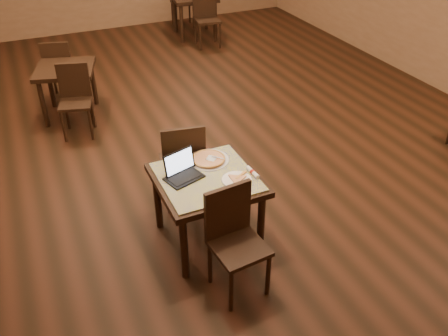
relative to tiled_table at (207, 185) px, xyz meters
name	(u,v)px	position (x,y,z in m)	size (l,w,h in m)	color
ground	(203,129)	(0.79, 2.09, -0.66)	(10.00, 10.00, 0.00)	black
tiled_table	(207,185)	(0.00, 0.00, 0.00)	(0.92, 0.92, 0.76)	black
chair_main_near	(234,235)	(-0.01, -0.61, -0.10)	(0.47, 0.47, 0.99)	black
chair_main_far	(183,161)	(-0.02, 0.61, -0.09)	(0.51, 0.51, 1.01)	black
laptop	(182,170)	(-0.20, 0.10, 0.16)	(0.38, 0.34, 0.22)	black
plate	(237,180)	(0.22, -0.18, 0.11)	(0.27, 0.27, 0.01)	white
pizza_slice	(237,179)	(0.22, -0.18, 0.13)	(0.19, 0.19, 0.02)	beige
pizza_pan	(209,160)	(0.12, 0.24, 0.11)	(0.39, 0.39, 0.01)	silver
pizza_whole	(209,159)	(0.12, 0.24, 0.12)	(0.32, 0.32, 0.02)	beige
spatula	(211,158)	(0.14, 0.22, 0.13)	(0.09, 0.22, 0.01)	silver
napkin_roll	(253,172)	(0.40, -0.14, 0.12)	(0.05, 0.18, 0.04)	white
other_table_a	(194,3)	(2.14, 5.89, 0.01)	(0.96, 0.96, 0.81)	black
other_table_a_chair_near	(206,15)	(2.15, 5.28, -0.07)	(0.51, 0.51, 1.04)	black
other_table_a_chair_far	(183,0)	(2.13, 6.50, -0.07)	(0.51, 0.51, 1.04)	black
other_table_b	(66,76)	(-0.78, 3.29, -0.05)	(0.96, 0.96, 0.73)	black
other_table_b_chair_near	(75,96)	(-0.76, 2.74, -0.13)	(0.51, 0.51, 0.95)	black
other_table_b_chair_far	(60,67)	(-0.81, 3.85, -0.13)	(0.51, 0.51, 0.95)	black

